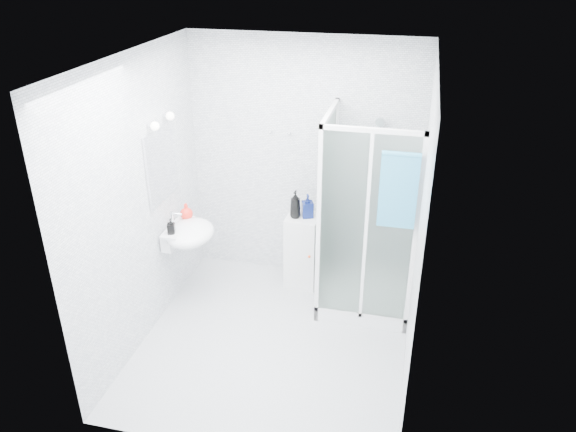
% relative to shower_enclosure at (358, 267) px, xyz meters
% --- Properties ---
extents(room, '(2.40, 2.60, 2.60)m').
position_rel_shower_enclosure_xyz_m(room, '(-0.67, -0.77, 0.85)').
color(room, white).
rests_on(room, ground).
extents(shower_enclosure, '(0.90, 0.95, 2.00)m').
position_rel_shower_enclosure_xyz_m(shower_enclosure, '(0.00, 0.00, 0.00)').
color(shower_enclosure, white).
rests_on(shower_enclosure, ground).
extents(wall_basin, '(0.46, 0.56, 0.35)m').
position_rel_shower_enclosure_xyz_m(wall_basin, '(-1.66, -0.32, 0.35)').
color(wall_basin, white).
rests_on(wall_basin, ground).
extents(mirror, '(0.02, 0.60, 0.70)m').
position_rel_shower_enclosure_xyz_m(mirror, '(-1.85, -0.32, 1.05)').
color(mirror, white).
rests_on(mirror, room).
extents(vanity_lights, '(0.10, 0.40, 0.08)m').
position_rel_shower_enclosure_xyz_m(vanity_lights, '(-1.80, -0.32, 1.47)').
color(vanity_lights, silver).
rests_on(vanity_lights, room).
extents(wall_hooks, '(0.23, 0.06, 0.03)m').
position_rel_shower_enclosure_xyz_m(wall_hooks, '(-0.92, 0.49, 1.17)').
color(wall_hooks, silver).
rests_on(wall_hooks, room).
extents(storage_cabinet, '(0.35, 0.37, 0.81)m').
position_rel_shower_enclosure_xyz_m(storage_cabinet, '(-0.62, 0.28, -0.04)').
color(storage_cabinet, white).
rests_on(storage_cabinet, ground).
extents(hand_towel, '(0.32, 0.05, 0.68)m').
position_rel_shower_enclosure_xyz_m(hand_towel, '(0.33, -0.40, 1.06)').
color(hand_towel, teal).
rests_on(hand_towel, shower_enclosure).
extents(shampoo_bottle_a, '(0.12, 0.12, 0.29)m').
position_rel_shower_enclosure_xyz_m(shampoo_bottle_a, '(-0.70, 0.25, 0.51)').
color(shampoo_bottle_a, black).
rests_on(shampoo_bottle_a, storage_cabinet).
extents(shampoo_bottle_b, '(0.15, 0.15, 0.25)m').
position_rel_shower_enclosure_xyz_m(shampoo_bottle_b, '(-0.58, 0.29, 0.48)').
color(shampoo_bottle_b, '#0D1952').
rests_on(shampoo_bottle_b, storage_cabinet).
extents(soap_dispenser_orange, '(0.16, 0.16, 0.16)m').
position_rel_shower_enclosure_xyz_m(soap_dispenser_orange, '(-1.73, -0.15, 0.50)').
color(soap_dispenser_orange, red).
rests_on(soap_dispenser_orange, wall_basin).
extents(soap_dispenser_black, '(0.09, 0.09, 0.15)m').
position_rel_shower_enclosure_xyz_m(soap_dispenser_black, '(-1.75, -0.47, 0.49)').
color(soap_dispenser_black, black).
rests_on(soap_dispenser_black, wall_basin).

